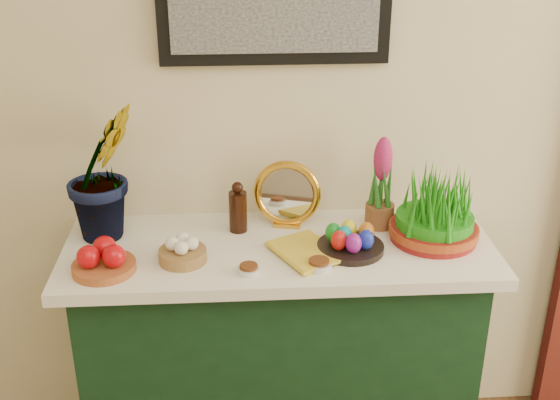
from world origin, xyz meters
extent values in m
cube|color=beige|center=(0.00, 2.25, 1.35)|extent=(4.00, 0.04, 2.70)
cube|color=#13351B|center=(-0.27, 2.00, 0.42)|extent=(1.30, 0.45, 0.85)
cube|color=white|center=(-0.27, 2.00, 0.87)|extent=(1.40, 0.55, 0.04)
imported|color=#24661F|center=(-0.83, 2.11, 1.19)|extent=(0.39, 0.39, 0.60)
cylinder|color=#9D4F26|center=(-0.81, 1.86, 0.90)|extent=(0.21, 0.21, 0.03)
cylinder|color=olive|center=(-0.58, 1.91, 0.91)|extent=(0.20, 0.20, 0.04)
cylinder|color=black|center=(-0.40, 2.11, 0.96)|extent=(0.06, 0.06, 0.14)
sphere|color=black|center=(-0.40, 2.11, 1.05)|extent=(0.04, 0.04, 0.04)
cube|color=gold|center=(-0.23, 2.13, 0.90)|extent=(0.10, 0.06, 0.01)
torus|color=gold|center=(-0.23, 2.15, 1.01)|extent=(0.24, 0.10, 0.23)
cylinder|color=silver|center=(-0.23, 2.14, 1.01)|extent=(0.18, 0.06, 0.18)
imported|color=gold|center=(-0.26, 1.88, 0.91)|extent=(0.24, 0.27, 0.03)
cylinder|color=silver|center=(-0.37, 1.82, 0.90)|extent=(0.07, 0.07, 0.02)
cylinder|color=#592D14|center=(-0.37, 1.82, 0.91)|extent=(0.05, 0.05, 0.01)
cylinder|color=silver|center=(-0.16, 1.84, 0.90)|extent=(0.08, 0.08, 0.02)
cylinder|color=#592D14|center=(-0.16, 1.84, 0.92)|extent=(0.06, 0.06, 0.01)
cylinder|color=black|center=(-0.04, 1.94, 0.90)|extent=(0.26, 0.26, 0.02)
ellipsoid|color=red|center=(-0.09, 1.91, 0.94)|extent=(0.05, 0.05, 0.07)
ellipsoid|color=#1729A7|center=(0.00, 1.91, 0.94)|extent=(0.05, 0.05, 0.07)
ellipsoid|color=yellow|center=(-0.04, 1.99, 0.94)|extent=(0.05, 0.05, 0.07)
ellipsoid|color=#188623|center=(-0.10, 1.97, 0.94)|extent=(0.05, 0.05, 0.07)
ellipsoid|color=#C96817|center=(0.01, 1.97, 0.94)|extent=(0.05, 0.05, 0.07)
ellipsoid|color=#8B198D|center=(-0.04, 1.89, 0.94)|extent=(0.05, 0.05, 0.07)
ellipsoid|color=#0D92A1|center=(-0.06, 1.94, 0.94)|extent=(0.05, 0.05, 0.07)
cylinder|color=brown|center=(0.08, 2.12, 0.93)|extent=(0.10, 0.10, 0.08)
ellipsoid|color=#CB2860|center=(0.08, 2.12, 1.14)|extent=(0.06, 0.06, 0.15)
cylinder|color=maroon|center=(0.24, 2.01, 0.92)|extent=(0.28, 0.28, 0.05)
cylinder|color=maroon|center=(0.24, 2.01, 0.93)|extent=(0.29, 0.29, 0.03)
camera|label=1|loc=(-0.39, -0.02, 1.97)|focal=45.00mm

